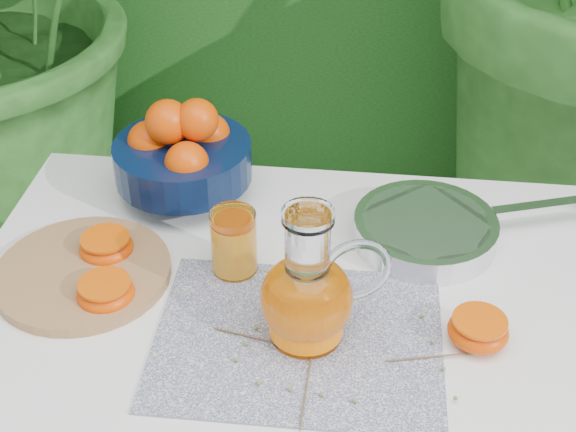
# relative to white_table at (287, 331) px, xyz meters

# --- Properties ---
(white_table) EXTENTS (1.00, 0.70, 0.75)m
(white_table) POSITION_rel_white_table_xyz_m (0.00, 0.00, 0.00)
(white_table) COLOR white
(white_table) RESTS_ON ground
(placemat) EXTENTS (0.41, 0.32, 0.00)m
(placemat) POSITION_rel_white_table_xyz_m (0.03, -0.10, 0.08)
(placemat) COLOR #0D134A
(placemat) RESTS_ON white_table
(cutting_board) EXTENTS (0.32, 0.32, 0.02)m
(cutting_board) POSITION_rel_white_table_xyz_m (-0.32, -0.00, 0.09)
(cutting_board) COLOR #9A7545
(cutting_board) RESTS_ON white_table
(fruit_bowl) EXTENTS (0.31, 0.31, 0.19)m
(fruit_bowl) POSITION_rel_white_table_xyz_m (-0.21, 0.24, 0.17)
(fruit_bowl) COLOR black
(fruit_bowl) RESTS_ON white_table
(juice_pitcher) EXTENTS (0.20, 0.16, 0.22)m
(juice_pitcher) POSITION_rel_white_table_xyz_m (0.04, -0.09, 0.16)
(juice_pitcher) COLOR white
(juice_pitcher) RESTS_ON white_table
(juice_tumbler) EXTENTS (0.09, 0.09, 0.11)m
(juice_tumbler) POSITION_rel_white_table_xyz_m (-0.09, 0.04, 0.14)
(juice_tumbler) COLOR white
(juice_tumbler) RESTS_ON white_table
(saute_pan) EXTENTS (0.43, 0.30, 0.04)m
(saute_pan) POSITION_rel_white_table_xyz_m (0.22, 0.16, 0.11)
(saute_pan) COLOR silver
(saute_pan) RESTS_ON white_table
(orange_halves) EXTENTS (0.67, 0.22, 0.04)m
(orange_halves) POSITION_rel_white_table_xyz_m (-0.09, -0.03, 0.10)
(orange_halves) COLOR #F56202
(orange_halves) RESTS_ON white_table
(thyme_sprigs) EXTENTS (0.39, 0.23, 0.01)m
(thyme_sprigs) POSITION_rel_white_table_xyz_m (0.08, -0.14, 0.09)
(thyme_sprigs) COLOR brown
(thyme_sprigs) RESTS_ON white_table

